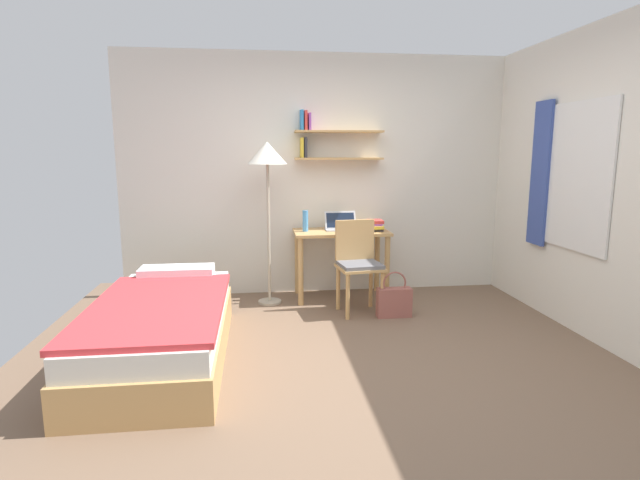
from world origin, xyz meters
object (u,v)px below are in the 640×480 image
at_px(desk_chair, 358,261).
at_px(standing_lamp, 267,162).
at_px(desk, 341,244).
at_px(water_bottle, 305,221).
at_px(book_stack, 374,225).
at_px(laptop, 341,225).
at_px(handbag, 394,301).
at_px(bed, 162,329).

bearing_deg(desk_chair, standing_lamp, 155.90).
bearing_deg(standing_lamp, desk, 7.74).
relative_size(desk, water_bottle, 4.51).
distance_m(standing_lamp, water_bottle, 0.74).
height_order(water_bottle, book_stack, water_bottle).
relative_size(laptop, handbag, 0.77).
distance_m(desk, handbag, 0.92).
relative_size(laptop, water_bottle, 1.55).
height_order(desk_chair, handbag, desk_chair).
distance_m(desk_chair, water_bottle, 0.76).
bearing_deg(handbag, book_stack, 94.17).
distance_m(standing_lamp, laptop, 1.05).
distance_m(bed, desk, 2.19).
height_order(desk, desk_chair, desk_chair).
distance_m(laptop, handbag, 1.07).
height_order(laptop, handbag, laptop).
height_order(bed, desk_chair, desk_chair).
bearing_deg(bed, desk_chair, 29.46).
xyz_separation_m(desk, book_stack, (0.35, -0.04, 0.20)).
bearing_deg(desk, standing_lamp, -172.26).
bearing_deg(handbag, water_bottle, 138.03).
distance_m(bed, book_stack, 2.48).
height_order(bed, desk, desk).
xyz_separation_m(laptop, handbag, (0.39, -0.78, -0.63)).
bearing_deg(laptop, desk, -96.88).
bearing_deg(handbag, desk_chair, 145.74).
distance_m(desk_chair, laptop, 0.64).
bearing_deg(desk, book_stack, -5.70).
xyz_separation_m(desk, laptop, (0.01, 0.08, 0.20)).
distance_m(bed, handbag, 2.15).
bearing_deg(desk, bed, -138.02).
bearing_deg(desk, desk_chair, -79.61).
bearing_deg(bed, book_stack, 35.78).
height_order(standing_lamp, book_stack, standing_lamp).
xyz_separation_m(water_bottle, handbag, (0.78, -0.70, -0.69)).
height_order(water_bottle, handbag, water_bottle).
bearing_deg(standing_lamp, handbag, -26.99).
xyz_separation_m(book_stack, handbag, (0.05, -0.67, -0.64)).
distance_m(desk_chair, book_stack, 0.60).
relative_size(bed, water_bottle, 9.12).
distance_m(desk_chair, standing_lamp, 1.34).
relative_size(desk_chair, standing_lamp, 0.54).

